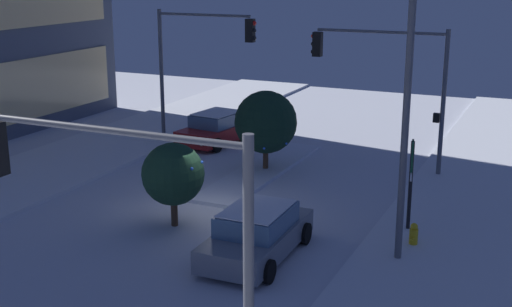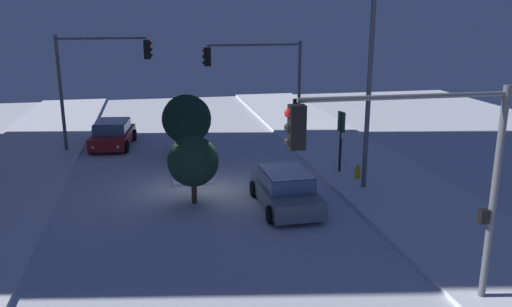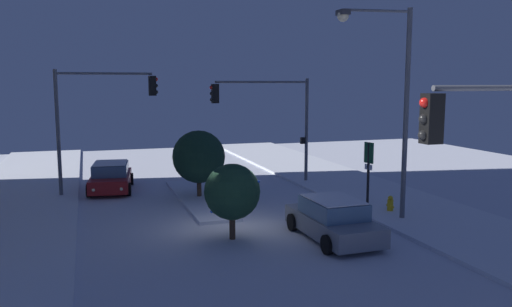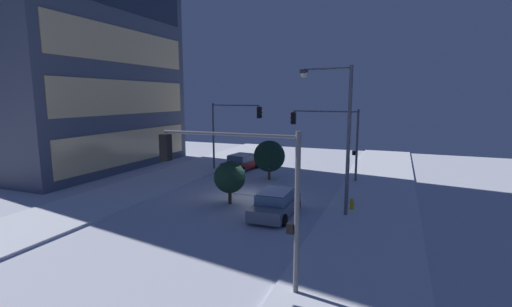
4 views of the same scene
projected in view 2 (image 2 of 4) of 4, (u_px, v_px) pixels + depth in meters
ground at (201, 195)px, 21.80m from camera, size 52.00×52.00×0.00m
curb_strip_near at (386, 181)px, 23.35m from camera, size 52.00×5.20×0.14m
median_strip at (186, 158)px, 27.12m from camera, size 9.00×1.80×0.14m
car_near at (285, 190)px, 20.29m from camera, size 4.53×2.20×1.49m
car_far at (113, 134)px, 29.54m from camera, size 4.50×2.55×1.49m
traffic_light_corner_near_left at (416, 160)px, 12.37m from camera, size 0.32×5.53×5.71m
traffic_light_corner_far_right at (97, 70)px, 27.66m from camera, size 0.32×4.96×6.25m
traffic_light_corner_near_right at (261, 73)px, 29.15m from camera, size 0.32×5.59×5.84m
street_lamp_arched at (352, 61)px, 20.97m from camera, size 0.73×3.03×8.49m
fire_hydrant at (357, 173)px, 23.49m from camera, size 0.48×0.26×0.79m
parking_info_sign at (341, 135)px, 24.12m from camera, size 0.55×0.17×2.98m
decorated_tree_median at (187, 119)px, 26.82m from camera, size 2.54×2.54×3.34m
decorated_tree_left_of_median at (193, 161)px, 20.43m from camera, size 2.02×2.02×2.75m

